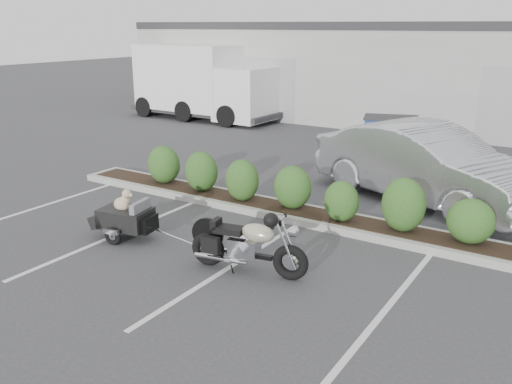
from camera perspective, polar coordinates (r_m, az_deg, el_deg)
The scene contains 8 objects.
ground at distance 10.31m, azimuth -6.26°, elevation -5.13°, with size 90.00×90.00×0.00m, color #38383A.
planter_kerb at distance 11.48m, azimuth 4.54°, elevation -2.30°, with size 12.00×1.00×0.15m, color #9E9E93.
building at distance 25.19m, azimuth 19.06°, elevation 12.00°, with size 26.00×10.00×4.00m, color #9EA099.
motorcycle at distance 8.83m, azimuth -0.93°, elevation -5.65°, with size 2.05×0.84×1.18m.
pet_trailer at distance 10.55m, azimuth -13.60°, elevation -2.59°, with size 1.67×0.95×0.98m.
sedan at distance 12.84m, azimuth 17.42°, elevation 2.81°, with size 1.87×5.35×1.76m, color silver.
dumpster at distance 17.90m, azimuth 13.93°, elevation 5.97°, with size 1.95×1.61×1.11m.
delivery_truck at distance 23.55m, azimuth -5.62°, elevation 11.26°, with size 6.78×2.51×3.08m.
Camera 1 is at (6.05, -7.37, 3.91)m, focal length 38.00 mm.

